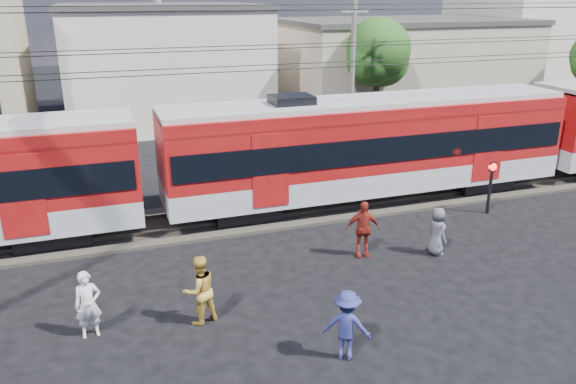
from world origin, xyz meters
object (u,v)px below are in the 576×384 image
object	(u,v)px
commuter_train	(374,143)
pedestrian_c	(347,325)
crossing_signal	(491,178)
pedestrian_a	(88,304)

from	to	relation	value
commuter_train	pedestrian_c	size ratio (longest dim) A/B	29.51
crossing_signal	pedestrian_c	bearing A→B (deg)	-144.08
pedestrian_c	crossing_signal	bearing A→B (deg)	-111.81
commuter_train	pedestrian_a	bearing A→B (deg)	-150.06
commuter_train	crossing_signal	size ratio (longest dim) A/B	24.73
pedestrian_a	crossing_signal	size ratio (longest dim) A/B	0.84
commuter_train	crossing_signal	bearing A→B (deg)	-36.39
pedestrian_c	crossing_signal	world-z (taller)	crossing_signal
commuter_train	pedestrian_a	distance (m)	12.59
pedestrian_c	commuter_train	bearing A→B (deg)	-87.92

